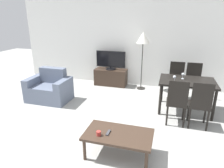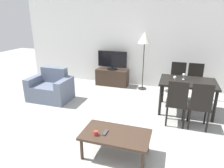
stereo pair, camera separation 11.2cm
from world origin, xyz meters
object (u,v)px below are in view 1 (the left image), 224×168
dining_chair_near (177,100)px  cup_white_near (99,133)px  dining_table (187,84)px  dining_chair_far (193,80)px  floor_lamp (143,40)px  remote_primary (108,133)px  tv_stand (111,77)px  tv (111,60)px  coffee_table (118,136)px  armchair (50,89)px  dining_chair_far_left (176,79)px  wine_glass_left (175,77)px  wine_glass_center (183,75)px  dining_chair_near_right (200,103)px

dining_chair_near → cup_white_near: dining_chair_near is taller
dining_table → dining_chair_far: 0.78m
floor_lamp → remote_primary: size_ratio=11.21×
tv_stand → cup_white_near: bearing=-76.4°
tv → coffee_table: bearing=-71.4°
dining_chair_far → cup_white_near: (-1.56, -2.85, -0.10)m
armchair → floor_lamp: bearing=35.0°
dining_chair_far_left → wine_glass_left: dining_chair_far_left is taller
dining_chair_far_left → wine_glass_center: (0.11, -0.65, 0.30)m
dining_chair_far_left → wine_glass_center: 0.73m
tv → dining_table: (2.16, -1.24, -0.15)m
armchair → dining_chair_far: size_ratio=1.10×
dining_chair_far → wine_glass_center: 0.78m
wine_glass_left → tv: bearing=142.7°
coffee_table → dining_chair_far_left: 2.86m
coffee_table → remote_primary: (-0.15, -0.04, 0.05)m
remote_primary → cup_white_near: (-0.12, -0.10, 0.03)m
dining_chair_far → dining_chair_near_right: same height
coffee_table → dining_chair_far: bearing=64.6°
coffee_table → cup_white_near: size_ratio=14.78×
dining_table → wine_glass_left: size_ratio=8.25×
dining_chair_near_right → armchair: bearing=173.6°
dining_table → remote_primary: dining_table is taller
tv_stand → remote_primary: (0.93, -3.26, 0.15)m
armchair → dining_chair_far_left: dining_chair_far_left is taller
dining_table → tv: bearing=150.2°
coffee_table → cup_white_near: (-0.27, -0.13, 0.08)m
dining_chair_near → dining_chair_far: 1.54m
tv → cup_white_near: 3.47m
dining_table → cup_white_near: (-1.35, -2.11, -0.21)m
floor_lamp → wine_glass_center: size_ratio=11.52×
dining_chair_near → dining_chair_far_left: 1.48m
dining_chair_far_left → floor_lamp: size_ratio=0.57×
dining_chair_near → wine_glass_left: bearing=97.9°
dining_chair_near → cup_white_near: 1.78m
dining_chair_far_left → cup_white_near: 3.07m
tv_stand → wine_glass_center: wine_glass_center is taller
tv_stand → wine_glass_left: wine_glass_left is taller
wine_glass_center → floor_lamp: bearing=135.3°
coffee_table → floor_lamp: size_ratio=0.62×
tv → dining_chair_near_right: bearing=-39.9°
tv → floor_lamp: floor_lamp is taller
armchair → wine_glass_left: (3.06, 0.16, 0.54)m
tv → dining_chair_far_left: 2.03m
tv → floor_lamp: (0.97, -0.07, 0.67)m
armchair → dining_chair_near: (3.14, -0.40, 0.24)m
tv_stand → remote_primary: 3.39m
armchair → dining_chair_near_right: bearing=-6.4°
coffee_table → wine_glass_left: bearing=66.1°
dining_chair_near_right → wine_glass_left: size_ratio=6.60×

